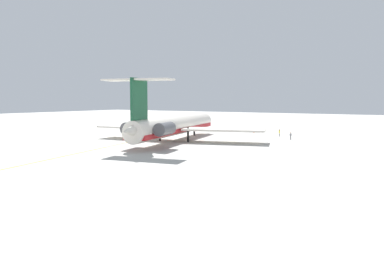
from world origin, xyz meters
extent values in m
plane|color=#B7B5AD|center=(0.00, 0.00, 0.00)|extent=(320.87, 320.87, 0.00)
cylinder|color=silver|center=(3.15, 13.15, 3.32)|extent=(37.36, 11.73, 3.98)
cone|color=silver|center=(-15.11, 9.23, 3.32)|extent=(4.86, 4.61, 3.82)
cone|color=silver|center=(21.41, 17.06, 3.68)|extent=(6.39, 4.53, 3.39)
cube|color=#B2191E|center=(3.15, 13.15, 2.42)|extent=(36.56, 11.63, 0.88)
cube|color=silver|center=(4.50, 2.91, 2.62)|extent=(7.95, 17.17, 0.40)
cube|color=silver|center=(0.18, 23.04, 2.62)|extent=(11.07, 17.71, 0.40)
cylinder|color=#515156|center=(16.40, 12.71, 3.62)|extent=(5.35, 3.30, 2.31)
cube|color=silver|center=(16.26, 13.39, 3.62)|extent=(3.19, 1.87, 0.48)
cylinder|color=#515156|center=(15.06, 18.98, 3.62)|extent=(5.35, 3.30, 2.31)
cube|color=silver|center=(15.20, 18.30, 3.62)|extent=(3.19, 1.87, 0.48)
cube|color=#195133|center=(18.98, 16.54, 8.84)|extent=(5.36, 1.52, 7.06)
cube|color=silver|center=(20.05, 13.50, 12.08)|extent=(4.87, 6.46, 0.28)
cube|color=silver|center=(18.71, 19.75, 12.08)|extent=(4.87, 6.46, 0.28)
cylinder|color=black|center=(-8.01, 10.75, 1.51)|extent=(0.44, 0.44, 3.02)
cylinder|color=black|center=(5.04, 10.29, 1.51)|extent=(0.44, 0.44, 3.02)
cylinder|color=black|center=(3.70, 16.52, 1.51)|extent=(0.44, 0.44, 3.02)
cylinder|color=black|center=(-16.70, 28.97, 0.42)|extent=(0.10, 0.10, 0.83)
cylinder|color=black|center=(-16.81, 28.88, 0.42)|extent=(0.10, 0.10, 0.83)
cylinder|color=yellow|center=(-16.76, 28.92, 1.16)|extent=(0.28, 0.28, 0.66)
sphere|color=brown|center=(-16.76, 28.92, 1.62)|extent=(0.26, 0.26, 0.26)
cylinder|color=yellow|center=(-16.61, 29.03, 1.19)|extent=(0.08, 0.08, 0.56)
cylinder|color=yellow|center=(-16.90, 28.82, 1.19)|extent=(0.08, 0.08, 0.56)
cylinder|color=black|center=(-11.49, 33.17, 0.40)|extent=(0.10, 0.10, 0.81)
cylinder|color=black|center=(-11.57, 33.28, 0.40)|extent=(0.10, 0.10, 0.81)
cylinder|color=gray|center=(-11.53, 33.23, 1.13)|extent=(0.27, 0.27, 0.64)
sphere|color=#DBB28E|center=(-11.53, 33.23, 1.57)|extent=(0.25, 0.25, 0.25)
cylinder|color=gray|center=(-11.43, 33.08, 1.16)|extent=(0.07, 0.07, 0.54)
cylinder|color=gray|center=(-11.64, 33.37, 1.16)|extent=(0.07, 0.07, 0.54)
cone|color=#EA590F|center=(-22.09, 20.35, 0.28)|extent=(0.40, 0.40, 0.55)
cube|color=gold|center=(3.15, 4.85, 0.00)|extent=(88.77, 18.95, 0.01)
camera|label=1|loc=(66.61, 57.14, 8.83)|focal=34.19mm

